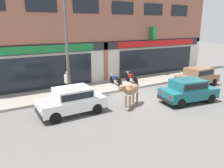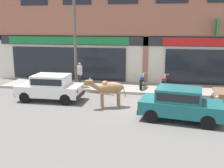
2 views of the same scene
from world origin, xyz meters
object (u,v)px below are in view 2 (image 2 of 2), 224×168
object	(u,v)px
car_1	(50,86)
utility_pole	(75,38)
motorcycle_1	(164,83)
pedestrian	(80,72)
motorcycle_0	(142,82)
cow	(108,88)
car_0	(180,102)

from	to	relation	value
car_1	utility_pole	bearing A→B (deg)	73.91
utility_pole	motorcycle_1	bearing A→B (deg)	8.39
motorcycle_1	pedestrian	size ratio (longest dim) A/B	1.13
car_1	motorcycle_0	distance (m)	5.91
car_1	motorcycle_0	bearing A→B (deg)	35.11
motorcycle_1	utility_pole	bearing A→B (deg)	-171.61
cow	motorcycle_1	size ratio (longest dim) A/B	1.10
car_0	car_1	bearing A→B (deg)	164.77
motorcycle_0	cow	bearing A→B (deg)	-109.22
motorcycle_0	utility_pole	world-z (taller)	utility_pole
cow	motorcycle_1	world-z (taller)	cow
car_0	motorcycle_0	xyz separation A→B (m)	(-2.07, 5.27, -0.27)
cow	car_0	distance (m)	3.69
motorcycle_1	car_1	bearing A→B (deg)	-152.60
car_0	pedestrian	bearing A→B (deg)	141.84
motorcycle_0	pedestrian	distance (m)	4.12
motorcycle_1	utility_pole	distance (m)	6.25
car_1	pedestrian	xyz separation A→B (m)	(0.77, 2.93, 0.33)
motorcycle_1	pedestrian	bearing A→B (deg)	-176.90
pedestrian	car_0	bearing A→B (deg)	-38.16
car_0	cow	bearing A→B (deg)	160.11
cow	car_0	world-z (taller)	cow
car_0	pedestrian	world-z (taller)	pedestrian
cow	pedestrian	bearing A→B (deg)	126.74
car_1	motorcycle_0	size ratio (longest dim) A/B	2.01
car_0	utility_pole	xyz separation A→B (m)	(-6.20, 4.29, 2.53)
car_0	motorcycle_1	distance (m)	5.15
cow	motorcycle_1	distance (m)	4.78
car_1	motorcycle_0	world-z (taller)	car_1
motorcycle_0	pedestrian	bearing A→B (deg)	-173.48
pedestrian	utility_pole	size ratio (longest dim) A/B	0.25
cow	car_1	bearing A→B (deg)	169.70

